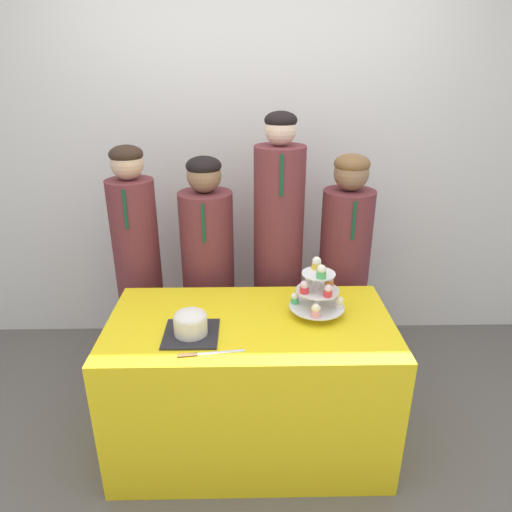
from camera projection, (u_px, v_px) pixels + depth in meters
ground_plane at (252, 498)px, 2.13m from camera, size 16.00×16.00×0.00m
wall_back at (248, 149)px, 3.01m from camera, size 9.00×0.06×2.70m
table at (251, 384)px, 2.31m from camera, size 1.36×0.71×0.74m
round_cake at (191, 324)px, 2.03m from camera, size 0.24×0.24×0.12m
cake_knife at (200, 354)px, 1.91m from camera, size 0.28×0.06×0.01m
cupcake_stand at (318, 291)px, 2.17m from camera, size 0.27×0.27×0.28m
student_0 at (139, 273)px, 2.74m from camera, size 0.27×0.27×1.47m
student_1 at (209, 279)px, 2.76m from camera, size 0.31×0.32×1.41m
student_2 at (278, 261)px, 2.72m from camera, size 0.29×0.29×1.64m
student_3 at (343, 276)px, 2.77m from camera, size 0.30×0.30×1.42m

